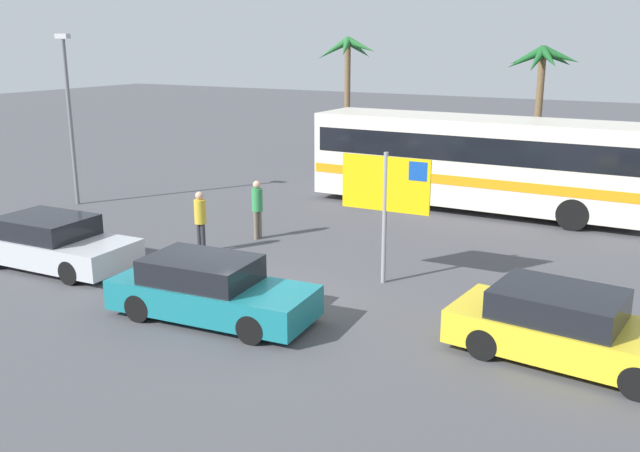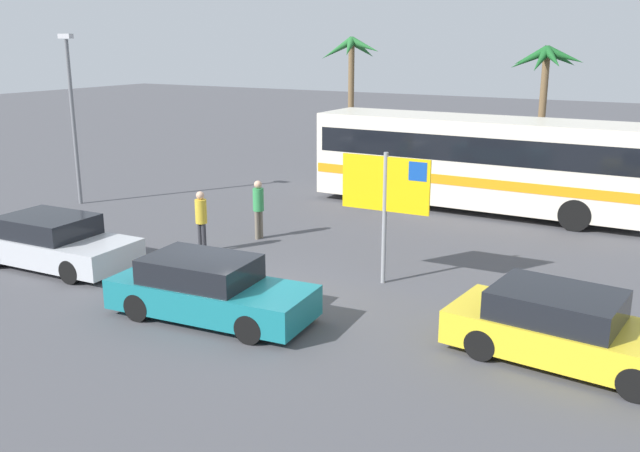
{
  "view_description": "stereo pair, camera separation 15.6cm",
  "coord_description": "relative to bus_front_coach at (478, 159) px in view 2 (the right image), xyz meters",
  "views": [
    {
      "loc": [
        8.69,
        -11.82,
        5.71
      ],
      "look_at": [
        0.67,
        2.51,
        1.3
      ],
      "focal_mm": 38.92,
      "sensor_mm": 36.0,
      "label": 1
    },
    {
      "loc": [
        8.83,
        -11.75,
        5.71
      ],
      "look_at": [
        0.67,
        2.51,
        1.3
      ],
      "focal_mm": 38.92,
      "sensor_mm": 36.0,
      "label": 2
    }
  ],
  "objects": [
    {
      "name": "car_teal",
      "position": [
        -1.9,
        -12.32,
        -1.15
      ],
      "size": [
        4.49,
        2.06,
        1.32
      ],
      "rotation": [
        0.0,
        0.0,
        0.09
      ],
      "color": "#19757F",
      "rests_on": "ground"
    },
    {
      "name": "palm_tree_inland",
      "position": [
        0.09,
        8.81,
        2.72
      ],
      "size": [
        3.3,
        3.18,
        5.5
      ],
      "color": "brown",
      "rests_on": "ground"
    },
    {
      "name": "pedestrian_near_sign",
      "position": [
        -5.05,
        -8.69,
        -0.76
      ],
      "size": [
        0.32,
        0.32,
        1.73
      ],
      "rotation": [
        0.0,
        0.0,
        1.27
      ],
      "color": "#2D2D33",
      "rests_on": "ground"
    },
    {
      "name": "car_silver",
      "position": [
        -7.63,
        -11.52,
        -1.15
      ],
      "size": [
        4.42,
        2.04,
        1.32
      ],
      "rotation": [
        0.0,
        0.0,
        0.04
      ],
      "color": "#B7BABF",
      "rests_on": "ground"
    },
    {
      "name": "palm_tree_seaside",
      "position": [
        -10.28,
        10.37,
        2.92
      ],
      "size": [
        3.39,
        3.4,
        5.9
      ],
      "color": "brown",
      "rests_on": "ground"
    },
    {
      "name": "pedestrian_by_bus",
      "position": [
        -4.48,
        -6.75,
        -0.75
      ],
      "size": [
        0.32,
        0.32,
        1.75
      ],
      "rotation": [
        0.0,
        0.0,
        3.08
      ],
      "color": "#706656",
      "rests_on": "ground"
    },
    {
      "name": "car_yellow",
      "position": [
        5.02,
        -10.72,
        -1.15
      ],
      "size": [
        4.43,
        2.19,
        1.32
      ],
      "rotation": [
        0.0,
        0.0,
        -0.09
      ],
      "color": "yellow",
      "rests_on": "ground"
    },
    {
      "name": "lamp_post_left_side",
      "position": [
        -12.69,
        -6.18,
        1.5
      ],
      "size": [
        0.56,
        0.2,
        5.93
      ],
      "color": "slate",
      "rests_on": "ground"
    },
    {
      "name": "ferry_sign",
      "position": [
        0.41,
        -8.47,
        0.54
      ],
      "size": [
        2.2,
        0.14,
        3.2
      ],
      "rotation": [
        0.0,
        0.0,
        0.03
      ],
      "color": "gray",
      "rests_on": "ground"
    },
    {
      "name": "ground",
      "position": [
        -1.88,
        -11.33,
        -1.78
      ],
      "size": [
        120.0,
        120.0,
        0.0
      ],
      "primitive_type": "plane",
      "color": "#4C4C51"
    },
    {
      "name": "bus_front_coach",
      "position": [
        0.0,
        0.0,
        0.0
      ],
      "size": [
        11.28,
        2.65,
        3.17
      ],
      "color": "silver",
      "rests_on": "ground"
    }
  ]
}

